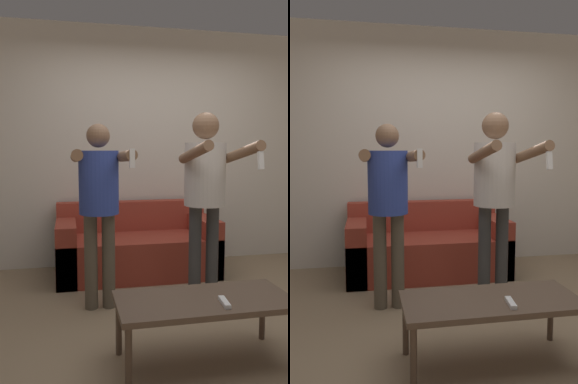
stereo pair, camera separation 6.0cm
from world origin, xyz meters
TOP-DOWN VIEW (x-y plane):
  - ground_plane at (0.00, 0.00)m, footprint 14.00×14.00m
  - wall_back at (0.00, 1.80)m, footprint 6.40×0.06m
  - couch at (-0.25, 1.38)m, footprint 1.67×0.77m
  - person_standing_left at (-0.70, 0.54)m, footprint 0.45×0.73m
  - person_standing_right at (0.21, 0.54)m, footprint 0.47×0.79m
  - coffee_table at (-0.14, -0.40)m, footprint 1.09×0.48m
  - remote_on_table at (-0.06, -0.51)m, footprint 0.05×0.15m

SIDE VIEW (x-z plane):
  - ground_plane at x=0.00m, z-range 0.00..0.00m
  - couch at x=-0.25m, z-range -0.10..0.65m
  - coffee_table at x=-0.14m, z-range 0.17..0.58m
  - remote_on_table at x=-0.06m, z-range 0.42..0.44m
  - person_standing_left at x=-0.70m, z-range 0.20..1.73m
  - person_standing_right at x=0.21m, z-range 0.22..1.87m
  - wall_back at x=0.00m, z-range 0.00..2.70m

